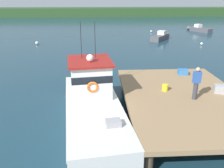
{
  "coord_description": "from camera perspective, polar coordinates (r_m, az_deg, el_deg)",
  "views": [
    {
      "loc": [
        0.55,
        -10.83,
        6.03
      ],
      "look_at": [
        1.2,
        1.31,
        1.4
      ],
      "focal_mm": 37.79,
      "sensor_mm": 36.0,
      "label": 1
    }
  ],
  "objects": [
    {
      "name": "moored_boat_outer_mooring",
      "position": [
        34.74,
        11.72,
        11.13
      ],
      "size": [
        3.65,
        4.49,
        1.24
      ],
      "color": "#4C4C51",
      "rests_on": "ground"
    },
    {
      "name": "main_fishing_boat",
      "position": [
        11.83,
        -4.83,
        -4.36
      ],
      "size": [
        3.54,
        9.95,
        4.8
      ],
      "color": "silver",
      "rests_on": "ground"
    },
    {
      "name": "mooring_buoy_outer",
      "position": [
        32.51,
        20.87,
        9.1
      ],
      "size": [
        0.33,
        0.33,
        0.33
      ],
      "primitive_type": "sphere",
      "color": "silver",
      "rests_on": "ground"
    },
    {
      "name": "deckhand_by_the_boat",
      "position": [
        12.03,
        19.73,
        0.3
      ],
      "size": [
        0.36,
        0.22,
        1.63
      ],
      "color": "#383842",
      "rests_on": "dock"
    },
    {
      "name": "mooring_buoy_spare_mooring",
      "position": [
        32.23,
        -17.7,
        9.45
      ],
      "size": [
        0.4,
        0.4,
        0.4
      ],
      "primitive_type": "sphere",
      "color": "silver",
      "rests_on": "ground"
    },
    {
      "name": "moored_boat_far_right",
      "position": [
        44.49,
        20.38,
        12.34
      ],
      "size": [
        3.03,
        4.79,
        1.24
      ],
      "color": "#4C4C51",
      "rests_on": "ground"
    },
    {
      "name": "ground_plane",
      "position": [
        12.41,
        -5.27,
        -8.32
      ],
      "size": [
        200.0,
        200.0,
        0.0
      ],
      "primitive_type": "plane",
      "color": "#193847"
    },
    {
      "name": "crate_stack_mid_dock",
      "position": [
        15.83,
        16.75,
        2.83
      ],
      "size": [
        0.65,
        0.51,
        0.34
      ],
      "primitive_type": "cube",
      "rotation": [
        0.0,
        0.0,
        -0.11
      ],
      "color": "#3370B2",
      "rests_on": "dock"
    },
    {
      "name": "mooring_buoy_channel_marker",
      "position": [
        41.54,
        9.48,
        12.45
      ],
      "size": [
        0.34,
        0.34,
        0.34
      ],
      "primitive_type": "sphere",
      "color": "silver",
      "rests_on": "ground"
    },
    {
      "name": "bait_bucket",
      "position": [
        12.92,
        12.73,
        -0.82
      ],
      "size": [
        0.32,
        0.32,
        0.34
      ],
      "primitive_type": "cylinder",
      "color": "yellow",
      "rests_on": "dock"
    },
    {
      "name": "far_shoreline",
      "position": [
        72.99,
        -3.65,
        17.0
      ],
      "size": [
        120.0,
        8.0,
        2.4
      ],
      "primitive_type": "cube",
      "color": "#284723",
      "rests_on": "ground"
    },
    {
      "name": "dock",
      "position": [
        12.64,
        16.88,
        -3.18
      ],
      "size": [
        6.0,
        9.0,
        1.2
      ],
      "color": "#4C3D2D",
      "rests_on": "ground"
    },
    {
      "name": "crate_single_by_cleat",
      "position": [
        13.54,
        24.71,
        -1.09
      ],
      "size": [
        0.7,
        0.59,
        0.42
      ],
      "primitive_type": "cube",
      "rotation": [
        0.0,
        0.0,
        -0.29
      ],
      "color": "#9E9EA3",
      "rests_on": "dock"
    }
  ]
}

